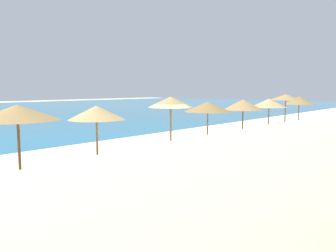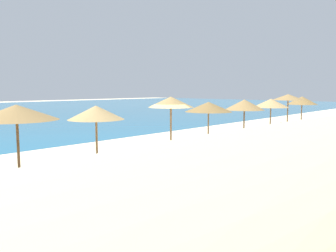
# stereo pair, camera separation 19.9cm
# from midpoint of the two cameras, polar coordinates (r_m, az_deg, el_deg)

# --- Properties ---
(ground_plane) EXTENTS (160.00, 160.00, 0.00)m
(ground_plane) POSITION_cam_midpoint_polar(r_m,az_deg,el_deg) (14.81, -0.62, -6.19)
(ground_plane) COLOR beige
(beach_umbrella_3) EXTENTS (2.66, 2.66, 2.71)m
(beach_umbrella_3) POSITION_cam_midpoint_polar(r_m,az_deg,el_deg) (11.85, -24.61, 2.07)
(beach_umbrella_3) COLOR brown
(beach_umbrella_3) RESTS_ON ground_plane
(beach_umbrella_4) EXTENTS (2.24, 2.24, 2.55)m
(beach_umbrella_4) POSITION_cam_midpoint_polar(r_m,az_deg,el_deg) (13.65, -12.44, 2.20)
(beach_umbrella_4) COLOR brown
(beach_umbrella_4) RESTS_ON ground_plane
(beach_umbrella_5) EXTENTS (2.14, 2.14, 2.85)m
(beach_umbrella_5) POSITION_cam_midpoint_polar(r_m,az_deg,el_deg) (15.79, 0.10, 4.07)
(beach_umbrella_5) COLOR brown
(beach_umbrella_5) RESTS_ON ground_plane
(beach_umbrella_6) EXTENTS (2.60, 2.60, 2.49)m
(beach_umbrella_6) POSITION_cam_midpoint_polar(r_m,az_deg,el_deg) (18.73, 6.44, 3.24)
(beach_umbrella_6) COLOR brown
(beach_umbrella_6) RESTS_ON ground_plane
(beach_umbrella_7) EXTENTS (2.45, 2.45, 2.56)m
(beach_umbrella_7) POSITION_cam_midpoint_polar(r_m,az_deg,el_deg) (21.33, 12.34, 3.55)
(beach_umbrella_7) COLOR brown
(beach_umbrella_7) RESTS_ON ground_plane
(beach_umbrella_8) EXTENTS (2.44, 2.44, 2.53)m
(beach_umbrella_8) POSITION_cam_midpoint_polar(r_m,az_deg,el_deg) (24.33, 16.52, 3.75)
(beach_umbrella_8) COLOR brown
(beach_umbrella_8) RESTS_ON ground_plane
(beach_umbrella_9) EXTENTS (2.45, 2.45, 2.80)m
(beach_umbrella_9) POSITION_cam_midpoint_polar(r_m,az_deg,el_deg) (27.92, 19.14, 4.63)
(beach_umbrella_9) COLOR brown
(beach_umbrella_9) RESTS_ON ground_plane
(beach_umbrella_10) EXTENTS (2.55, 2.55, 2.57)m
(beach_umbrella_10) POSITION_cam_midpoint_polar(r_m,az_deg,el_deg) (31.27, 21.18, 4.07)
(beach_umbrella_10) COLOR brown
(beach_umbrella_10) RESTS_ON ground_plane
(lounge_chair_0) EXTENTS (1.70, 0.79, 0.95)m
(lounge_chair_0) POSITION_cam_midpoint_polar(r_m,az_deg,el_deg) (23.60, 17.94, -0.82)
(lounge_chair_0) COLOR yellow
(lounge_chair_0) RESTS_ON ground_plane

